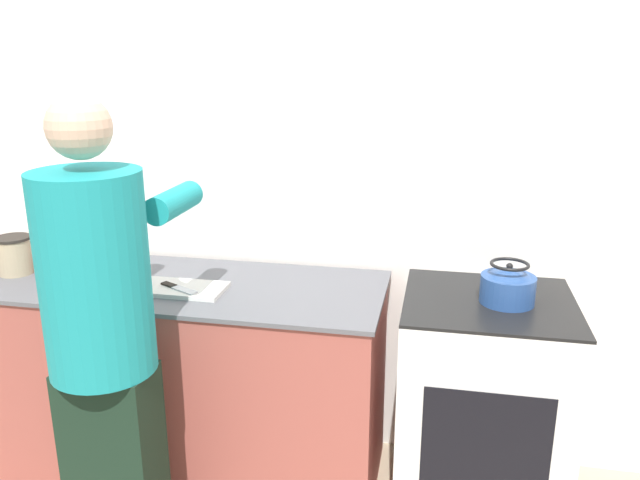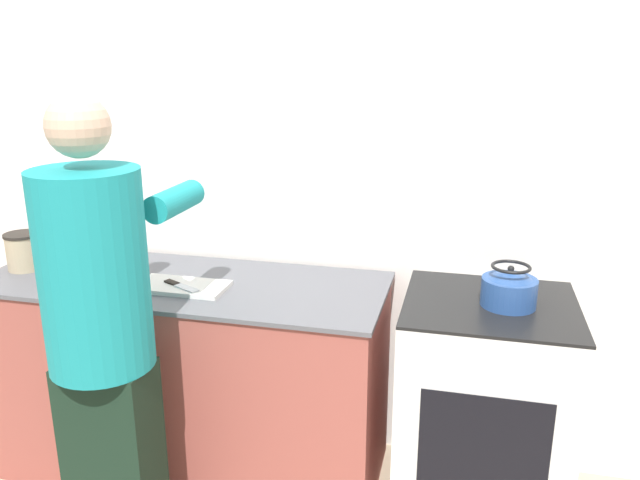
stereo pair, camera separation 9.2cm
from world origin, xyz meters
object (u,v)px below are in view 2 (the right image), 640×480
at_px(bowl_prep, 77,254).
at_px(knife, 180,286).
at_px(person, 103,331).
at_px(kettle, 509,289).
at_px(canister_jar, 24,251).
at_px(oven, 482,412).
at_px(cutting_board, 182,286).

bearing_deg(bowl_prep, knife, -19.89).
distance_m(person, kettle, 1.44).
bearing_deg(knife, canister_jar, -159.14).
height_order(oven, canister_jar, canister_jar).
distance_m(person, bowl_prep, 0.89).
bearing_deg(cutting_board, bowl_prep, 161.83).
bearing_deg(kettle, canister_jar, -179.98).
height_order(person, knife, person).
height_order(knife, kettle, kettle).
distance_m(cutting_board, canister_jar, 0.79).
bearing_deg(bowl_prep, canister_jar, -138.37).
xyz_separation_m(person, cutting_board, (0.05, 0.48, -0.01)).
xyz_separation_m(knife, kettle, (1.27, 0.08, 0.07)).
bearing_deg(knife, cutting_board, 125.85).
relative_size(oven, cutting_board, 2.50).
bearing_deg(bowl_prep, kettle, -4.34).
xyz_separation_m(bowl_prep, canister_jar, (-0.16, -0.14, 0.05)).
distance_m(cutting_board, knife, 0.03).
bearing_deg(oven, bowl_prep, 175.89).
bearing_deg(oven, cutting_board, -176.67).
bearing_deg(oven, canister_jar, -179.64).
xyz_separation_m(knife, bowl_prep, (-0.62, 0.22, 0.02)).
height_order(person, bowl_prep, person).
height_order(oven, kettle, kettle).
relative_size(knife, bowl_prep, 0.92).
xyz_separation_m(cutting_board, knife, (0.00, -0.02, 0.01)).
bearing_deg(cutting_board, kettle, 2.64).
bearing_deg(bowl_prep, person, -50.65).
height_order(oven, person, person).
bearing_deg(oven, kettle, -11.41).
relative_size(cutting_board, canister_jar, 2.25).
relative_size(oven, bowl_prep, 4.67).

